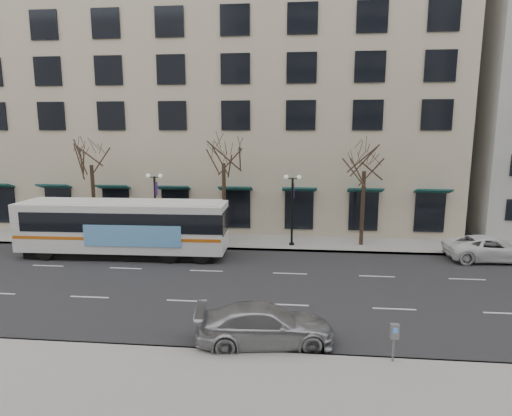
# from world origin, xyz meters

# --- Properties ---
(ground) EXTENTS (160.00, 160.00, 0.00)m
(ground) POSITION_xyz_m (0.00, 0.00, 0.00)
(ground) COLOR black
(ground) RESTS_ON ground
(sidewalk_far) EXTENTS (80.00, 4.00, 0.15)m
(sidewalk_far) POSITION_xyz_m (5.00, 9.00, 0.07)
(sidewalk_far) COLOR gray
(sidewalk_far) RESTS_ON ground
(building_hotel) EXTENTS (40.00, 20.00, 24.00)m
(building_hotel) POSITION_xyz_m (-2.00, 21.00, 12.00)
(building_hotel) COLOR #BBA88F
(building_hotel) RESTS_ON ground
(tree_far_left) EXTENTS (3.60, 3.60, 8.34)m
(tree_far_left) POSITION_xyz_m (-10.00, 8.80, 6.70)
(tree_far_left) COLOR black
(tree_far_left) RESTS_ON ground
(tree_far_mid) EXTENTS (3.60, 3.60, 8.55)m
(tree_far_mid) POSITION_xyz_m (0.00, 8.80, 6.91)
(tree_far_mid) COLOR black
(tree_far_mid) RESTS_ON ground
(tree_far_right) EXTENTS (3.60, 3.60, 8.06)m
(tree_far_right) POSITION_xyz_m (10.00, 8.80, 6.42)
(tree_far_right) COLOR black
(tree_far_right) RESTS_ON ground
(lamp_post_left) EXTENTS (1.22, 0.45, 5.21)m
(lamp_post_left) POSITION_xyz_m (-4.99, 8.20, 2.94)
(lamp_post_left) COLOR black
(lamp_post_left) RESTS_ON ground
(lamp_post_right) EXTENTS (1.22, 0.45, 5.21)m
(lamp_post_right) POSITION_xyz_m (5.01, 8.20, 2.94)
(lamp_post_right) COLOR black
(lamp_post_right) RESTS_ON ground
(city_bus) EXTENTS (13.79, 3.30, 3.72)m
(city_bus) POSITION_xyz_m (-6.00, 4.83, 2.03)
(city_bus) COLOR silver
(city_bus) RESTS_ON ground
(silver_car) EXTENTS (5.66, 2.93, 1.57)m
(silver_car) POSITION_xyz_m (4.19, -6.20, 0.78)
(silver_car) COLOR #ACAEB4
(silver_car) RESTS_ON ground
(white_pickup) EXTENTS (5.79, 2.86, 1.58)m
(white_pickup) POSITION_xyz_m (17.84, 6.20, 0.79)
(white_pickup) COLOR white
(white_pickup) RESTS_ON ground
(pay_station) EXTENTS (0.31, 0.22, 1.41)m
(pay_station) POSITION_xyz_m (8.86, -7.30, 1.17)
(pay_station) COLOR gray
(pay_station) RESTS_ON sidewalk_near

